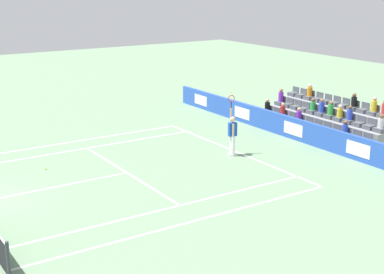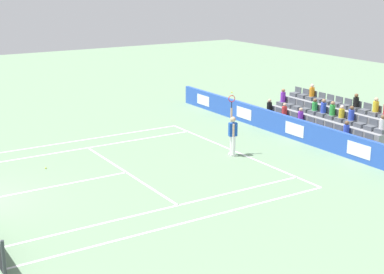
% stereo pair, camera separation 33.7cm
% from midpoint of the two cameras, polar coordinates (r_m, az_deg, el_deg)
% --- Properties ---
extents(line_baseline, '(10.97, 0.10, 0.01)m').
position_cam_midpoint_polar(line_baseline, '(26.05, 4.72, -1.44)').
color(line_baseline, white).
rests_on(line_baseline, ground).
extents(line_service, '(8.23, 0.10, 0.01)m').
position_cam_midpoint_polar(line_service, '(23.32, -6.18, -3.54)').
color(line_service, white).
rests_on(line_service, ground).
extents(line_centre_service, '(0.10, 6.40, 0.01)m').
position_cam_midpoint_polar(line_centre_service, '(22.21, -13.64, -4.91)').
color(line_centre_service, white).
rests_on(line_centre_service, ground).
extents(line_singles_sideline_left, '(0.10, 11.89, 0.01)m').
position_cam_midpoint_polar(line_singles_sideline_left, '(26.76, -10.95, -1.21)').
color(line_singles_sideline_left, white).
rests_on(line_singles_sideline_left, ground).
extents(line_singles_sideline_right, '(0.10, 11.89, 0.01)m').
position_cam_midpoint_polar(line_singles_sideline_right, '(19.72, -2.07, -7.14)').
color(line_singles_sideline_right, white).
rests_on(line_singles_sideline_right, ground).
extents(line_doubles_sideline_left, '(0.10, 11.89, 0.01)m').
position_cam_midpoint_polar(line_doubles_sideline_left, '(27.99, -11.98, -0.51)').
color(line_doubles_sideline_left, white).
rests_on(line_doubles_sideline_left, ground).
extents(line_doubles_sideline_right, '(0.10, 11.89, 0.01)m').
position_cam_midpoint_polar(line_doubles_sideline_right, '(18.64, 0.07, -8.52)').
color(line_doubles_sideline_right, white).
rests_on(line_doubles_sideline_right, ground).
extents(line_centre_mark, '(0.10, 0.20, 0.01)m').
position_cam_midpoint_polar(line_centre_mark, '(25.99, 4.54, -1.47)').
color(line_centre_mark, white).
rests_on(line_centre_mark, ground).
extents(sponsor_barrier, '(20.31, 0.22, 1.07)m').
position_cam_midpoint_polar(sponsor_barrier, '(28.18, 10.74, 0.78)').
color(sponsor_barrier, blue).
rests_on(sponsor_barrier, ground).
extents(tennis_player, '(0.51, 0.42, 2.85)m').
position_cam_midpoint_polar(tennis_player, '(25.19, 4.49, 0.31)').
color(tennis_player, white).
rests_on(tennis_player, ground).
extents(stadium_stand, '(7.44, 2.85, 2.16)m').
position_cam_midpoint_polar(stadium_stand, '(29.76, 14.02, 1.43)').
color(stadium_stand, gray).
rests_on(stadium_stand, ground).
extents(loose_tennis_ball, '(0.07, 0.07, 0.07)m').
position_cam_midpoint_polar(loose_tennis_ball, '(24.34, -14.08, -3.04)').
color(loose_tennis_ball, '#D1E533').
rests_on(loose_tennis_ball, ground).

